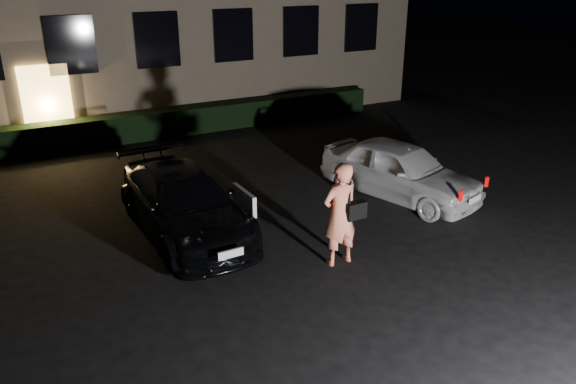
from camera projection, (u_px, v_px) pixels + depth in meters
ground at (346, 284)px, 9.88m from camera, size 80.00×80.00×0.00m
hedge at (168, 123)px, 18.30m from camera, size 15.00×0.70×0.85m
sedan at (184, 203)px, 11.59m from camera, size 2.05×4.67×1.32m
hatch at (400, 170)px, 13.36m from camera, size 2.69×4.30×1.36m
man at (340, 214)px, 10.23m from camera, size 0.84×0.51×2.00m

